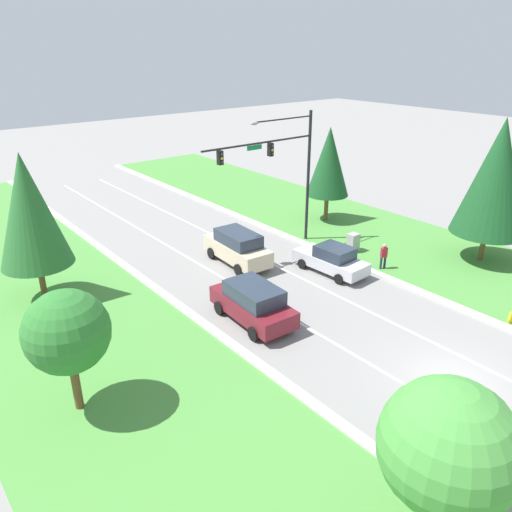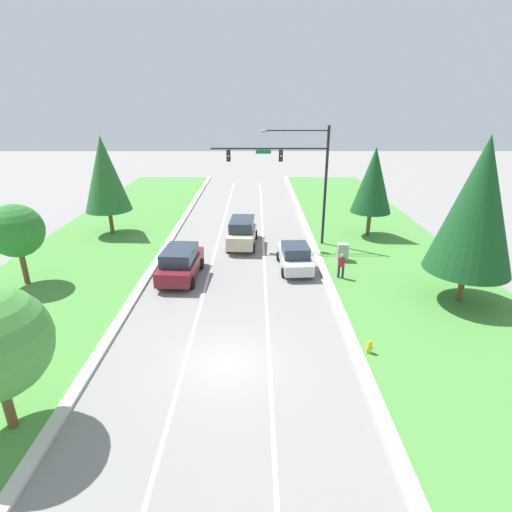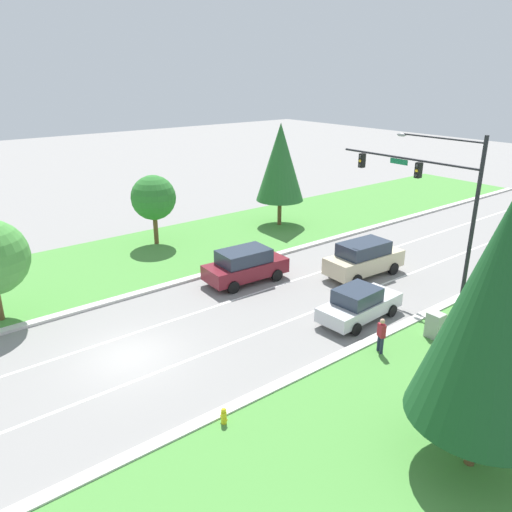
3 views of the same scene
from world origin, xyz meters
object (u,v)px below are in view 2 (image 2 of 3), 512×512
object	(u,v)px
champagne_suv	(241,232)
conifer_mid_left_tree	(104,174)
silver_sedan	(294,257)
fire_hydrant	(368,347)
conifer_near_right_tree	(372,180)
utility_cabinet	(341,252)
burgundy_suv	(180,263)
pedestrian	(340,265)
oak_near_left_tree	(15,231)
traffic_signal_mast	(294,168)
conifer_far_right_tree	(476,206)

from	to	relation	value
champagne_suv	conifer_mid_left_tree	bearing A→B (deg)	168.84
silver_sedan	fire_hydrant	distance (m)	10.04
conifer_near_right_tree	utility_cabinet	bearing A→B (deg)	-120.18
burgundy_suv	pedestrian	world-z (taller)	burgundy_suv
conifer_near_right_tree	oak_near_left_tree	xyz separation A→B (m)	(-23.09, -9.36, -1.24)
silver_sedan	conifer_mid_left_tree	xyz separation A→B (m)	(-14.59, 7.38, 4.18)
champagne_suv	oak_near_left_tree	xyz separation A→B (m)	(-12.82, -7.09, 2.29)
utility_cabinet	burgundy_suv	bearing A→B (deg)	-165.19
traffic_signal_mast	conifer_far_right_tree	xyz separation A→B (m)	(8.39, -9.64, -0.44)
conifer_far_right_tree	utility_cabinet	bearing A→B (deg)	130.92
pedestrian	fire_hydrant	world-z (taller)	pedestrian
oak_near_left_tree	conifer_far_right_tree	bearing A→B (deg)	-5.18
conifer_near_right_tree	oak_near_left_tree	distance (m)	24.95
champagne_suv	conifer_mid_left_tree	world-z (taller)	conifer_mid_left_tree
traffic_signal_mast	champagne_suv	world-z (taller)	traffic_signal_mast
silver_sedan	oak_near_left_tree	size ratio (longest dim) A/B	0.96
conifer_mid_left_tree	burgundy_suv	bearing A→B (deg)	-50.61
silver_sedan	pedestrian	distance (m)	3.22
champagne_suv	burgundy_suv	distance (m)	7.14
champagne_suv	conifer_near_right_tree	bearing A→B (deg)	15.57
conifer_mid_left_tree	pedestrian	bearing A→B (deg)	-27.77
conifer_mid_left_tree	fire_hydrant	bearing A→B (deg)	-45.26
burgundy_suv	utility_cabinet	world-z (taller)	burgundy_suv
pedestrian	conifer_far_right_tree	world-z (taller)	conifer_far_right_tree
conifer_far_right_tree	burgundy_suv	bearing A→B (deg)	168.52
traffic_signal_mast	pedestrian	size ratio (longest dim) A/B	5.23
traffic_signal_mast	oak_near_left_tree	bearing A→B (deg)	-156.20
fire_hydrant	utility_cabinet	bearing A→B (deg)	84.64
burgundy_suv	conifer_near_right_tree	xyz separation A→B (m)	(13.92, 8.40, 3.60)
fire_hydrant	conifer_near_right_tree	xyz separation A→B (m)	(4.28, 16.60, 4.28)
utility_cabinet	conifer_far_right_tree	bearing A→B (deg)	-49.08
champagne_suv	silver_sedan	xyz separation A→B (m)	(3.61, -4.59, -0.26)
traffic_signal_mast	conifer_near_right_tree	size ratio (longest dim) A/B	1.23
fire_hydrant	conifer_mid_left_tree	distance (m)	24.56
silver_sedan	conifer_mid_left_tree	distance (m)	16.88
conifer_near_right_tree	conifer_far_right_tree	size ratio (longest dim) A/B	0.81
conifer_far_right_tree	conifer_mid_left_tree	xyz separation A→B (m)	(-23.26, 12.17, -0.41)
traffic_signal_mast	champagne_suv	size ratio (longest dim) A/B	1.72
champagne_suv	oak_near_left_tree	bearing A→B (deg)	-147.90
oak_near_left_tree	fire_hydrant	bearing A→B (deg)	-21.04
silver_sedan	conifer_far_right_tree	bearing A→B (deg)	-32.11
silver_sedan	conifer_far_right_tree	size ratio (longest dim) A/B	0.53
silver_sedan	conifer_far_right_tree	distance (m)	10.91
traffic_signal_mast	burgundy_suv	size ratio (longest dim) A/B	1.78
champagne_suv	conifer_near_right_tree	size ratio (longest dim) A/B	0.72
traffic_signal_mast	champagne_suv	xyz separation A→B (m)	(-3.88, -0.27, -4.77)
utility_cabinet	silver_sedan	bearing A→B (deg)	-159.54
oak_near_left_tree	conifer_far_right_tree	world-z (taller)	conifer_far_right_tree
burgundy_suv	conifer_near_right_tree	distance (m)	16.65
traffic_signal_mast	silver_sedan	size ratio (longest dim) A/B	1.87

